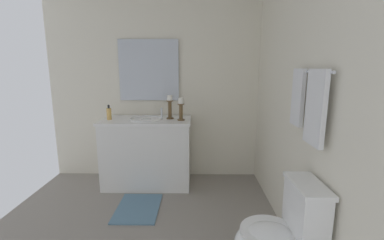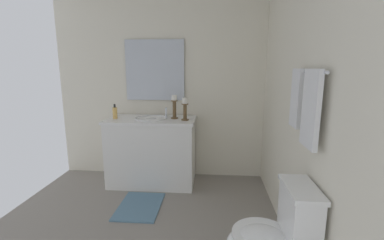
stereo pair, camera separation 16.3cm
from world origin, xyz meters
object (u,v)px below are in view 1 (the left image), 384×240
candle_holder_short (170,106)px  towel_bar (311,72)px  sink_basin (147,122)px  mirror (149,70)px  bath_mat (138,208)px  vanity_cabinet (147,152)px  candle_holder_tall (181,109)px  soap_bottle (109,114)px  toilet (280,237)px  towel_center (316,108)px  towel_near_vanity (298,97)px

candle_holder_short → towel_bar: (1.39, 1.09, 0.44)m
sink_basin → towel_bar: towel_bar is taller
mirror → bath_mat: size_ratio=1.29×
vanity_cabinet → candle_holder_tall: candle_holder_tall is taller
candle_holder_short → soap_bottle: 0.74m
towel_bar → vanity_cabinet: bearing=-134.4°
vanity_cabinet → towel_bar: 2.18m
candle_holder_short → toilet: size_ratio=0.39×
candle_holder_tall → soap_bottle: size_ratio=1.49×
toilet → towel_center: bearing=117.1°
soap_bottle → toilet: 2.31m
towel_bar → towel_near_vanity: bearing=-173.2°
candle_holder_short → mirror: bearing=-130.7°
candle_holder_tall → towel_center: bearing=33.0°
towel_center → bath_mat: 2.02m
sink_basin → towel_near_vanity: bearing=48.6°
mirror → bath_mat: mirror is taller
sink_basin → towel_bar: bearing=45.6°
candle_holder_tall → towel_bar: bearing=36.4°
towel_bar → towel_near_vanity: size_ratio=1.43×
mirror → candle_holder_short: mirror is taller
vanity_cabinet → soap_bottle: size_ratio=6.10×
soap_bottle → bath_mat: soap_bottle is taller
vanity_cabinet → towel_bar: bearing=45.6°
vanity_cabinet → towel_center: towel_center is taller
toilet → towel_bar: bearing=138.9°
candle_holder_tall → towel_bar: towel_bar is taller
sink_basin → towel_bar: size_ratio=0.67×
sink_basin → mirror: size_ratio=0.52×
sink_basin → candle_holder_short: size_ratio=1.38×
soap_bottle → sink_basin: bearing=94.5°
candle_holder_tall → towel_near_vanity: towel_near_vanity is taller
toilet → towel_center: towel_center is taller
candle_holder_tall → toilet: size_ratio=0.36×
soap_bottle → bath_mat: 1.17m
towel_bar → bath_mat: towel_bar is taller
towel_near_vanity → bath_mat: 1.93m
vanity_cabinet → candle_holder_short: bearing=96.5°
vanity_cabinet → towel_center: 2.18m
vanity_cabinet → sink_basin: sink_basin is taller
candle_holder_short → towel_center: size_ratio=0.60×
candle_holder_tall → towel_near_vanity: 1.50m
towel_bar → mirror: bearing=-139.8°
soap_bottle → towel_near_vanity: bearing=57.2°
toilet → towel_bar: size_ratio=1.25×
bath_mat → sink_basin: bearing=179.9°
vanity_cabinet → toilet: bearing=35.8°
towel_near_vanity → bath_mat: (-0.58, -1.36, -1.24)m
towel_near_vanity → towel_center: 0.30m
bath_mat → soap_bottle: bearing=-143.0°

